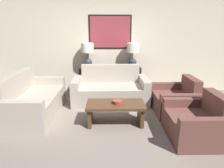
{
  "coord_description": "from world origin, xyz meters",
  "views": [
    {
      "loc": [
        -0.05,
        -3.4,
        1.86
      ],
      "look_at": [
        0.03,
        0.76,
        0.65
      ],
      "focal_mm": 32.0,
      "sensor_mm": 36.0,
      "label": 1
    }
  ],
  "objects_px": {
    "console_table": "(110,80)",
    "couch_by_side": "(33,102)",
    "table_lamp_left": "(88,52)",
    "decorative_bowl": "(118,102)",
    "table_lamp_right": "(133,52)",
    "armchair_near_back_wall": "(176,100)",
    "armchair_near_camera": "(197,123)",
    "coffee_table": "(116,109)",
    "couch_by_back_wall": "(111,90)"
  },
  "relations": [
    {
      "from": "coffee_table",
      "to": "armchair_near_back_wall",
      "type": "relative_size",
      "value": 1.13
    },
    {
      "from": "couch_by_back_wall",
      "to": "couch_by_side",
      "type": "distance_m",
      "value": 1.83
    },
    {
      "from": "couch_by_side",
      "to": "armchair_near_camera",
      "type": "height_order",
      "value": "couch_by_side"
    },
    {
      "from": "console_table",
      "to": "couch_by_back_wall",
      "type": "xyz_separation_m",
      "value": [
        0.0,
        -0.7,
        -0.08
      ]
    },
    {
      "from": "table_lamp_left",
      "to": "armchair_near_back_wall",
      "type": "relative_size",
      "value": 0.67
    },
    {
      "from": "couch_by_side",
      "to": "decorative_bowl",
      "type": "bearing_deg",
      "value": -14.05
    },
    {
      "from": "table_lamp_right",
      "to": "armchair_near_back_wall",
      "type": "xyz_separation_m",
      "value": [
        0.83,
        -1.35,
        -0.9
      ]
    },
    {
      "from": "couch_by_back_wall",
      "to": "couch_by_side",
      "type": "bearing_deg",
      "value": -156.02
    },
    {
      "from": "table_lamp_left",
      "to": "couch_by_side",
      "type": "xyz_separation_m",
      "value": [
        -1.06,
        -1.44,
        -0.87
      ]
    },
    {
      "from": "couch_by_side",
      "to": "decorative_bowl",
      "type": "relative_size",
      "value": 9.11
    },
    {
      "from": "table_lamp_right",
      "to": "decorative_bowl",
      "type": "distance_m",
      "value": 2.08
    },
    {
      "from": "console_table",
      "to": "armchair_near_back_wall",
      "type": "distance_m",
      "value": 1.98
    },
    {
      "from": "console_table",
      "to": "decorative_bowl",
      "type": "xyz_separation_m",
      "value": [
        0.13,
        -1.9,
        0.08
      ]
    },
    {
      "from": "table_lamp_left",
      "to": "coffee_table",
      "type": "bearing_deg",
      "value": -69.59
    },
    {
      "from": "table_lamp_left",
      "to": "decorative_bowl",
      "type": "distance_m",
      "value": 2.16
    },
    {
      "from": "console_table",
      "to": "coffee_table",
      "type": "distance_m",
      "value": 1.89
    },
    {
      "from": "couch_by_back_wall",
      "to": "decorative_bowl",
      "type": "distance_m",
      "value": 1.21
    },
    {
      "from": "decorative_bowl",
      "to": "table_lamp_left",
      "type": "bearing_deg",
      "value": 111.49
    },
    {
      "from": "couch_by_side",
      "to": "table_lamp_left",
      "type": "bearing_deg",
      "value": 53.83
    },
    {
      "from": "table_lamp_right",
      "to": "decorative_bowl",
      "type": "relative_size",
      "value": 3.29
    },
    {
      "from": "console_table",
      "to": "armchair_near_back_wall",
      "type": "height_order",
      "value": "armchair_near_back_wall"
    },
    {
      "from": "couch_by_back_wall",
      "to": "armchair_near_back_wall",
      "type": "bearing_deg",
      "value": -24.25
    },
    {
      "from": "decorative_bowl",
      "to": "armchair_near_camera",
      "type": "height_order",
      "value": "armchair_near_camera"
    },
    {
      "from": "couch_by_side",
      "to": "decorative_bowl",
      "type": "distance_m",
      "value": 1.86
    },
    {
      "from": "couch_by_back_wall",
      "to": "decorative_bowl",
      "type": "bearing_deg",
      "value": -83.88
    },
    {
      "from": "couch_by_back_wall",
      "to": "armchair_near_back_wall",
      "type": "xyz_separation_m",
      "value": [
        1.45,
        -0.65,
        -0.03
      ]
    },
    {
      "from": "table_lamp_left",
      "to": "armchair_near_back_wall",
      "type": "bearing_deg",
      "value": -33.2
    },
    {
      "from": "decorative_bowl",
      "to": "armchair_near_back_wall",
      "type": "relative_size",
      "value": 0.2
    },
    {
      "from": "table_lamp_left",
      "to": "armchair_near_camera",
      "type": "xyz_separation_m",
      "value": [
        2.07,
        -2.43,
        -0.9
      ]
    },
    {
      "from": "armchair_near_back_wall",
      "to": "couch_by_side",
      "type": "bearing_deg",
      "value": -178.3
    },
    {
      "from": "coffee_table",
      "to": "couch_by_back_wall",
      "type": "bearing_deg",
      "value": 94.09
    },
    {
      "from": "table_lamp_right",
      "to": "couch_by_side",
      "type": "xyz_separation_m",
      "value": [
        -2.29,
        -1.44,
        -0.87
      ]
    },
    {
      "from": "table_lamp_left",
      "to": "table_lamp_right",
      "type": "distance_m",
      "value": 1.24
    },
    {
      "from": "table_lamp_right",
      "to": "couch_by_back_wall",
      "type": "bearing_deg",
      "value": -131.46
    },
    {
      "from": "decorative_bowl",
      "to": "table_lamp_right",
      "type": "bearing_deg",
      "value": 75.51
    },
    {
      "from": "couch_by_side",
      "to": "coffee_table",
      "type": "bearing_deg",
      "value": -14.2
    },
    {
      "from": "console_table",
      "to": "armchair_near_camera",
      "type": "relative_size",
      "value": 1.7
    },
    {
      "from": "table_lamp_left",
      "to": "coffee_table",
      "type": "xyz_separation_m",
      "value": [
        0.7,
        -1.89,
        -0.86
      ]
    },
    {
      "from": "table_lamp_right",
      "to": "couch_by_back_wall",
      "type": "xyz_separation_m",
      "value": [
        -0.62,
        -0.7,
        -0.87
      ]
    },
    {
      "from": "console_table",
      "to": "couch_by_side",
      "type": "xyz_separation_m",
      "value": [
        -1.67,
        -1.44,
        -0.08
      ]
    },
    {
      "from": "table_lamp_right",
      "to": "armchair_near_back_wall",
      "type": "height_order",
      "value": "table_lamp_right"
    },
    {
      "from": "table_lamp_right",
      "to": "couch_by_back_wall",
      "type": "distance_m",
      "value": 1.28
    },
    {
      "from": "couch_by_side",
      "to": "coffee_table",
      "type": "distance_m",
      "value": 1.81
    },
    {
      "from": "table_lamp_left",
      "to": "table_lamp_right",
      "type": "relative_size",
      "value": 1.0
    },
    {
      "from": "decorative_bowl",
      "to": "coffee_table",
      "type": "bearing_deg",
      "value": 172.13
    },
    {
      "from": "console_table",
      "to": "armchair_near_camera",
      "type": "bearing_deg",
      "value": -59.2
    },
    {
      "from": "couch_by_back_wall",
      "to": "couch_by_side",
      "type": "height_order",
      "value": "same"
    },
    {
      "from": "console_table",
      "to": "table_lamp_right",
      "type": "relative_size",
      "value": 2.54
    },
    {
      "from": "coffee_table",
      "to": "armchair_near_back_wall",
      "type": "height_order",
      "value": "armchair_near_back_wall"
    },
    {
      "from": "console_table",
      "to": "table_lamp_left",
      "type": "relative_size",
      "value": 2.54
    }
  ]
}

